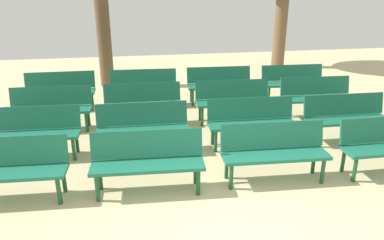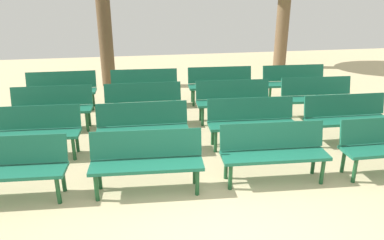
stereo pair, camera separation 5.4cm
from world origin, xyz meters
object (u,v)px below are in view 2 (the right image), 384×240
bench_r0_c0 (7,165)px  bench_r2_c1 (143,102)px  bench_r1_c3 (347,115)px  bench_r3_c1 (144,85)px  bench_r1_c2 (251,119)px  bench_r3_c3 (294,80)px  bench_r1_c1 (143,125)px  tree_0 (105,26)px  bench_r1_c0 (32,129)px  bench_r2_c2 (233,98)px  bench_r0_c2 (273,149)px  bench_r3_c2 (220,83)px  bench_r0_c1 (147,158)px  bench_r2_c0 (52,106)px  bench_r3_c0 (61,88)px  bench_r2_c3 (317,95)px

bench_r0_c0 → bench_r2_c1: same height
bench_r1_c3 → bench_r3_c1: same height
bench_r1_c2 → bench_r3_c3: size_ratio=1.00×
bench_r1_c1 → tree_0: tree_0 is taller
bench_r1_c2 → bench_r0_c0: bearing=-160.4°
bench_r0_c0 → bench_r1_c0: (0.03, 1.32, 0.00)m
bench_r1_c2 → bench_r3_c3: (1.96, 2.52, 0.00)m
bench_r2_c2 → tree_0: (-2.81, 3.45, 1.20)m
bench_r0_c0 → bench_r2_c1: 3.21m
bench_r0_c2 → bench_r3_c2: 3.89m
bench_r0_c1 → bench_r2_c0: size_ratio=1.01×
bench_r0_c1 → bench_r0_c0: bearing=-179.6°
bench_r0_c0 → bench_r3_c2: (3.92, 3.78, 0.00)m
bench_r0_c2 → bench_r3_c0: 5.46m
bench_r0_c0 → bench_r3_c3: 6.90m
bench_r0_c2 → tree_0: 6.71m
bench_r3_c3 → bench_r3_c2: bearing=179.4°
bench_r0_c2 → bench_r0_c1: bearing=-177.3°
bench_r2_c0 → bench_r0_c1: bearing=-54.7°
bench_r3_c2 → bench_r3_c0: bearing=-179.1°
bench_r0_c0 → bench_r1_c0: 1.32m
bench_r1_c2 → bench_r2_c1: 2.35m
bench_r1_c3 → bench_r3_c2: (-1.78, 2.71, 0.00)m
tree_0 → bench_r2_c1: bearing=-75.3°
bench_r3_c2 → bench_r2_c0: bearing=-159.9°
bench_r3_c2 → bench_r1_c0: bearing=-145.0°
bench_r1_c3 → bench_r2_c3: same height
bench_r0_c0 → tree_0: bearing=82.9°
bench_r1_c3 → bench_r3_c0: size_ratio=1.00×
bench_r3_c1 → bench_r3_c3: 3.79m
bench_r1_c1 → bench_r3_c3: 4.64m
bench_r3_c1 → bench_r3_c3: (3.79, -0.14, 0.00)m
bench_r1_c1 → bench_r2_c2: 2.35m
bench_r0_c1 → bench_r3_c3: size_ratio=1.00×
bench_r0_c1 → bench_r0_c2: same height
bench_r2_c0 → bench_r2_c3: size_ratio=1.00×
bench_r3_c3 → bench_r3_c1: bearing=-179.7°
bench_r0_c1 → bench_r3_c0: same height
bench_r3_c0 → bench_r3_c2: 3.83m
bench_r2_c3 → bench_r3_c0: bearing=168.1°
bench_r1_c3 → bench_r3_c0: bearing=154.3°
bench_r3_c0 → bench_r0_c2: bearing=-46.4°
bench_r1_c3 → bench_r2_c2: same height
bench_r2_c3 → bench_r3_c3: same height
bench_r1_c2 → bench_r2_c0: 4.02m
bench_r1_c0 → bench_r3_c2: same height
bench_r2_c0 → bench_r3_c0: bearing=92.8°
bench_r1_c1 → bench_r2_c0: (-1.78, 1.38, 0.00)m
bench_r1_c2 → bench_r3_c0: (-3.78, 2.74, 0.00)m
bench_r0_c2 → tree_0: (-2.72, 6.01, 1.20)m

